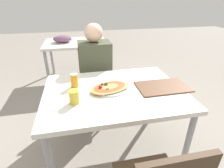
# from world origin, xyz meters

# --- Properties ---
(ground_plane) EXTENTS (14.00, 14.00, 0.00)m
(ground_plane) POSITION_xyz_m (0.00, 0.00, 0.00)
(ground_plane) COLOR gray
(dining_table) EXTENTS (1.21, 0.88, 0.73)m
(dining_table) POSITION_xyz_m (0.00, 0.00, 0.66)
(dining_table) COLOR silver
(dining_table) RESTS_ON ground_plane
(chair_far_seated) EXTENTS (0.40, 0.40, 0.88)m
(chair_far_seated) POSITION_xyz_m (-0.09, 0.77, 0.49)
(chair_far_seated) COLOR #3F2D1E
(chair_far_seated) RESTS_ON ground_plane
(person_seated) EXTENTS (0.37, 0.30, 1.20)m
(person_seated) POSITION_xyz_m (-0.09, 0.66, 0.70)
(person_seated) COLOR #2D2D38
(person_seated) RESTS_ON ground_plane
(pizza_main) EXTENTS (0.41, 0.32, 0.06)m
(pizza_main) POSITION_xyz_m (-0.04, 0.02, 0.75)
(pizza_main) COLOR white
(pizza_main) RESTS_ON dining_table
(soda_can) EXTENTS (0.07, 0.07, 0.12)m
(soda_can) POSITION_xyz_m (-0.34, 0.14, 0.79)
(soda_can) COLOR orange
(soda_can) RESTS_ON dining_table
(drink_glass) EXTENTS (0.08, 0.08, 0.11)m
(drink_glass) POSITION_xyz_m (-0.34, -0.14, 0.78)
(drink_glass) COLOR gold
(drink_glass) RESTS_ON dining_table
(serving_tray) EXTENTS (0.46, 0.28, 0.01)m
(serving_tray) POSITION_xyz_m (0.44, -0.04, 0.73)
(serving_tray) COLOR brown
(serving_tray) RESTS_ON dining_table
(background_table) EXTENTS (1.10, 0.80, 0.85)m
(background_table) POSITION_xyz_m (-0.33, 1.89, 0.67)
(background_table) COLOR silver
(background_table) RESTS_ON ground_plane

